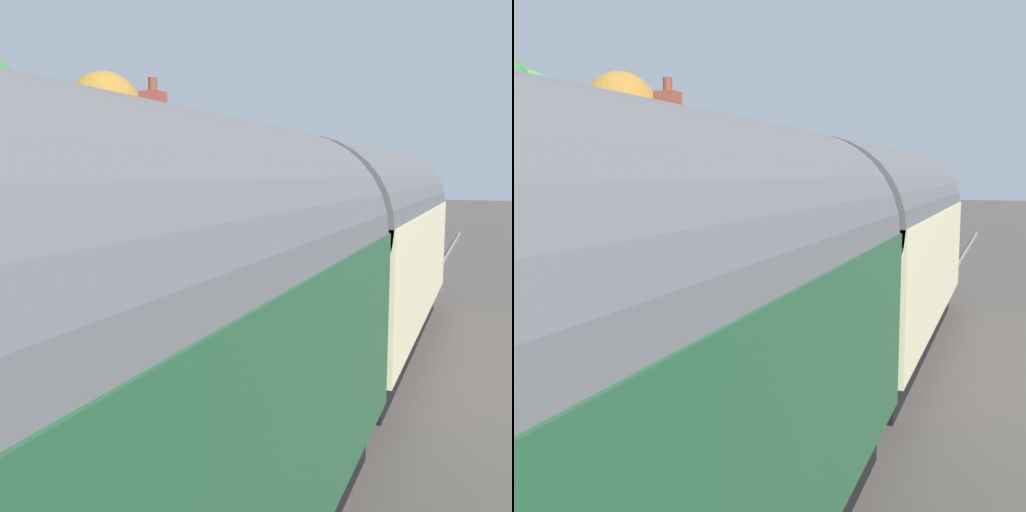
# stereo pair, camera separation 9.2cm
# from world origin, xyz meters

# --- Properties ---
(ground_plane) EXTENTS (160.00, 160.00, 0.00)m
(ground_plane) POSITION_xyz_m (0.00, 0.00, 0.00)
(ground_plane) COLOR #423D38
(platform) EXTENTS (32.00, 5.68, 0.92)m
(platform) POSITION_xyz_m (0.00, 3.84, 0.46)
(platform) COLOR gray
(platform) RESTS_ON ground
(platform_edge_coping) EXTENTS (32.00, 0.36, 0.02)m
(platform_edge_coping) POSITION_xyz_m (0.00, 1.18, 0.93)
(platform_edge_coping) COLOR beige
(platform_edge_coping) RESTS_ON platform
(rail_near) EXTENTS (52.00, 0.08, 0.14)m
(rail_near) POSITION_xyz_m (0.00, -1.62, 0.07)
(rail_near) COLOR gray
(rail_near) RESTS_ON ground
(rail_far) EXTENTS (52.00, 0.08, 0.14)m
(rail_far) POSITION_xyz_m (0.00, -0.18, 0.07)
(rail_far) COLOR gray
(rail_far) RESTS_ON ground
(train) EXTENTS (18.33, 2.73, 4.32)m
(train) POSITION_xyz_m (-5.87, -0.90, 2.22)
(train) COLOR black
(train) RESTS_ON ground
(station_building) EXTENTS (6.97, 3.89, 5.37)m
(station_building) POSITION_xyz_m (-2.07, 5.09, 2.40)
(station_building) COLOR silver
(station_building) RESTS_ON platform
(bench_platform_end) EXTENTS (1.42, 0.50, 0.88)m
(bench_platform_end) POSITION_xyz_m (9.83, 2.91, 1.39)
(bench_platform_end) COLOR teal
(bench_platform_end) RESTS_ON platform
(bench_near_building) EXTENTS (1.41, 0.46, 0.88)m
(bench_near_building) POSITION_xyz_m (4.61, 2.74, 1.39)
(bench_near_building) COLOR teal
(bench_near_building) RESTS_ON platform
(planter_by_door) EXTENTS (0.65, 0.65, 0.96)m
(planter_by_door) POSITION_xyz_m (2.52, 5.25, 1.41)
(planter_by_door) COLOR gray
(planter_by_door) RESTS_ON platform
(planter_bench_left) EXTENTS (0.38, 0.38, 0.74)m
(planter_bench_left) POSITION_xyz_m (8.82, 4.99, 1.30)
(planter_bench_left) COLOR gray
(planter_bench_left) RESTS_ON platform
(planter_edge_far) EXTENTS (0.54, 0.54, 0.78)m
(planter_edge_far) POSITION_xyz_m (7.03, 1.84, 1.33)
(planter_edge_far) COLOR #9E5138
(planter_edge_far) RESTS_ON platform
(planter_corner_building) EXTENTS (0.88, 0.32, 0.59)m
(planter_corner_building) POSITION_xyz_m (2.62, 2.88, 1.20)
(planter_corner_building) COLOR #9E5138
(planter_corner_building) RESTS_ON platform
(planter_bench_right) EXTENTS (0.44, 0.44, 0.74)m
(planter_bench_right) POSITION_xyz_m (7.89, 2.35, 1.32)
(planter_bench_right) COLOR teal
(planter_bench_right) RESTS_ON platform
(lamp_post_platform) EXTENTS (0.32, 0.50, 3.64)m
(lamp_post_platform) POSITION_xyz_m (-8.21, 1.63, 3.46)
(lamp_post_platform) COLOR black
(lamp_post_platform) RESTS_ON platform
(station_sign_board) EXTENTS (0.96, 0.06, 1.57)m
(station_sign_board) POSITION_xyz_m (3.64, 1.94, 2.11)
(station_sign_board) COLOR black
(station_sign_board) RESTS_ON platform
(tree_mid_background) EXTENTS (4.41, 4.49, 9.07)m
(tree_mid_background) POSITION_xyz_m (13.64, 15.87, 6.28)
(tree_mid_background) COLOR #4C3828
(tree_mid_background) RESTS_ON ground
(tree_far_left) EXTENTS (4.14, 3.70, 7.72)m
(tree_far_left) POSITION_xyz_m (4.58, 14.02, 5.29)
(tree_far_left) COLOR #4C3828
(tree_far_left) RESTS_ON ground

